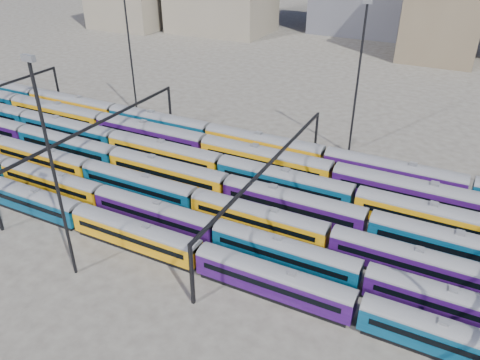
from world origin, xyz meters
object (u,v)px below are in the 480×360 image
at_px(rake_0, 273,278).
at_px(rake_1, 154,211).
at_px(rake_2, 195,199).
at_px(mast_2, 53,168).

height_order(rake_0, rake_1, rake_1).
distance_m(rake_1, rake_2, 5.93).
distance_m(rake_1, mast_2, 16.92).
height_order(rake_1, mast_2, mast_2).
bearing_deg(rake_2, rake_0, -31.79).
bearing_deg(rake_1, mast_2, -103.31).
xyz_separation_m(rake_2, mast_2, (-6.03, -17.00, 11.48)).
distance_m(rake_0, mast_2, 25.97).
xyz_separation_m(rake_1, mast_2, (-2.84, -12.00, 11.58)).
distance_m(rake_2, mast_2, 21.38).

